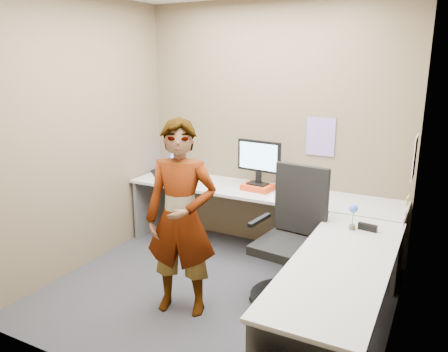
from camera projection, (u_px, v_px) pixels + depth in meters
The scene contains 20 objects.
ground at pixel (215, 293), 4.00m from camera, with size 3.00×3.00×0.00m, color #2A2A2F.
wall_back at pixel (272, 128), 4.77m from camera, with size 3.00×3.00×0.00m, color brown.
wall_right at pixel (407, 169), 2.99m from camera, with size 2.70×2.70×0.00m, color brown.
wall_left at pixel (82, 135), 4.32m from camera, with size 2.70×2.70×0.00m, color brown.
desk at pixel (277, 228), 3.99m from camera, with size 2.98×2.58×0.73m.
paper_ream at pixel (258, 187), 4.64m from camera, with size 0.31×0.23×0.06m, color red.
monitor at pixel (259, 159), 4.58m from camera, with size 0.49×0.17×0.47m.
laptop at pixel (168, 168), 5.33m from camera, with size 0.47×0.47×0.26m.
trackball_mouse at pixel (247, 186), 4.71m from camera, with size 0.12×0.08×0.07m.
origami at pixel (273, 196), 4.34m from camera, with size 0.10×0.10×0.06m, color white.
stapler at pixel (368, 227), 3.54m from camera, with size 0.15×0.04×0.06m, color black.
flower at pixel (353, 213), 3.53m from camera, with size 0.07×0.07×0.22m.
calendar_purple at pixel (321, 137), 4.53m from camera, with size 0.30×0.01×0.40m, color #846BB7.
calendar_white at pixel (415, 158), 3.79m from camera, with size 0.01×0.28×0.38m, color white.
sticky_note_a at pixel (407, 202), 3.57m from camera, with size 0.01×0.07×0.07m, color #F2E059.
sticky_note_b at pixel (406, 215), 3.64m from camera, with size 0.01×0.07×0.07m, color pink.
sticky_note_c at pixel (404, 222), 3.54m from camera, with size 0.01×0.07×0.07m, color pink.
sticky_note_d at pixel (408, 200), 3.70m from camera, with size 0.01×0.07×0.07m, color #F2E059.
office_chair at pixel (291, 249), 3.80m from camera, with size 0.64×0.62×1.17m.
person at pixel (181, 219), 3.55m from camera, with size 0.60×0.39×1.64m, color #999399.
Camera 1 is at (1.73, -3.15, 2.07)m, focal length 35.00 mm.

